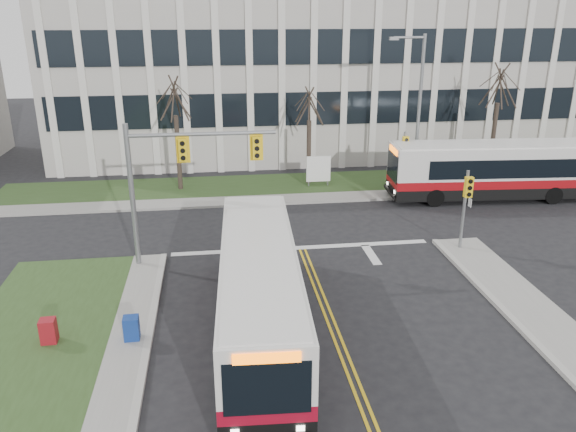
# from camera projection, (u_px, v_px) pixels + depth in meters

# --- Properties ---
(ground) EXTENTS (120.00, 120.00, 0.00)m
(ground) POSITION_uv_depth(u_px,v_px,m) (340.00, 345.00, 18.54)
(ground) COLOR black
(ground) RESTS_ON ground
(sidewalk_cross) EXTENTS (44.00, 1.60, 0.14)m
(sidewalk_cross) POSITION_uv_depth(u_px,v_px,m) (367.00, 196.00, 33.28)
(sidewalk_cross) COLOR #9E9B93
(sidewalk_cross) RESTS_ON ground
(building_lawn) EXTENTS (44.00, 5.00, 0.12)m
(building_lawn) POSITION_uv_depth(u_px,v_px,m) (355.00, 183.00, 35.89)
(building_lawn) COLOR #2E471E
(building_lawn) RESTS_ON ground
(office_building) EXTENTS (40.00, 16.00, 12.00)m
(office_building) POSITION_uv_depth(u_px,v_px,m) (322.00, 69.00, 45.02)
(office_building) COLOR #BAB3AB
(office_building) RESTS_ON ground
(mast_arm_signal) EXTENTS (6.11, 0.38, 6.20)m
(mast_arm_signal) POSITION_uv_depth(u_px,v_px,m) (172.00, 170.00, 23.04)
(mast_arm_signal) COLOR slate
(mast_arm_signal) RESTS_ON ground
(signal_pole_near) EXTENTS (0.34, 0.39, 3.80)m
(signal_pole_near) POSITION_uv_depth(u_px,v_px,m) (466.00, 199.00, 24.99)
(signal_pole_near) COLOR slate
(signal_pole_near) RESTS_ON ground
(signal_pole_far) EXTENTS (0.34, 0.39, 3.80)m
(signal_pole_far) POSITION_uv_depth(u_px,v_px,m) (404.00, 154.00, 32.90)
(signal_pole_far) COLOR slate
(signal_pole_far) RESTS_ON ground
(streetlight) EXTENTS (2.15, 0.25, 9.20)m
(streetlight) POSITION_uv_depth(u_px,v_px,m) (417.00, 105.00, 32.83)
(streetlight) COLOR slate
(streetlight) RESTS_ON ground
(directory_sign) EXTENTS (1.50, 0.12, 2.00)m
(directory_sign) POSITION_uv_depth(u_px,v_px,m) (318.00, 169.00, 34.73)
(directory_sign) COLOR slate
(directory_sign) RESTS_ON ground
(tree_left) EXTENTS (1.80, 1.80, 7.70)m
(tree_left) POSITION_uv_depth(u_px,v_px,m) (175.00, 100.00, 32.65)
(tree_left) COLOR #42352B
(tree_left) RESTS_ON ground
(tree_mid) EXTENTS (1.80, 1.80, 6.82)m
(tree_mid) POSITION_uv_depth(u_px,v_px,m) (309.00, 107.00, 34.05)
(tree_mid) COLOR #42352B
(tree_mid) RESTS_ON ground
(tree_right) EXTENTS (1.80, 1.80, 8.25)m
(tree_right) POSITION_uv_depth(u_px,v_px,m) (499.00, 87.00, 35.00)
(tree_right) COLOR #42352B
(tree_right) RESTS_ON ground
(bus_main) EXTENTS (3.04, 11.49, 3.04)m
(bus_main) POSITION_uv_depth(u_px,v_px,m) (259.00, 292.00, 18.82)
(bus_main) COLOR silver
(bus_main) RESTS_ON ground
(bus_cross) EXTENTS (12.29, 3.44, 3.24)m
(bus_cross) POSITION_uv_depth(u_px,v_px,m) (495.00, 172.00, 32.54)
(bus_cross) COLOR silver
(bus_cross) RESTS_ON ground
(newspaper_box_blue) EXTENTS (0.51, 0.46, 0.95)m
(newspaper_box_blue) POSITION_uv_depth(u_px,v_px,m) (132.00, 330.00, 18.55)
(newspaper_box_blue) COLOR navy
(newspaper_box_blue) RESTS_ON ground
(newspaper_box_red) EXTENTS (0.52, 0.47, 0.95)m
(newspaper_box_red) POSITION_uv_depth(u_px,v_px,m) (49.00, 332.00, 18.40)
(newspaper_box_red) COLOR maroon
(newspaper_box_red) RESTS_ON ground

